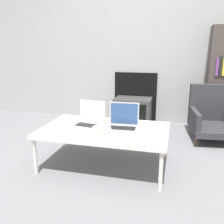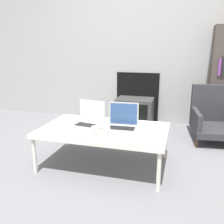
{
  "view_description": "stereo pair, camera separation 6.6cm",
  "coord_description": "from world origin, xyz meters",
  "px_view_note": "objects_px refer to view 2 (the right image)",
  "views": [
    {
      "loc": [
        0.67,
        -2.11,
        1.19
      ],
      "look_at": [
        0.0,
        0.48,
        0.49
      ],
      "focal_mm": 40.0,
      "sensor_mm": 36.0,
      "label": 1
    },
    {
      "loc": [
        0.73,
        -2.09,
        1.19
      ],
      "look_at": [
        0.0,
        0.48,
        0.49
      ],
      "focal_mm": 40.0,
      "sensor_mm": 36.0,
      "label": 2
    }
  ],
  "objects_px": {
    "headphones": "(100,129)",
    "armchair": "(213,117)",
    "phone": "(118,134)",
    "tv": "(135,111)",
    "laptop_right": "(123,123)",
    "laptop_left": "(89,120)"
  },
  "relations": [
    {
      "from": "laptop_left",
      "to": "armchair",
      "type": "height_order",
      "value": "armchair"
    },
    {
      "from": "laptop_left",
      "to": "phone",
      "type": "bearing_deg",
      "value": -19.68
    },
    {
      "from": "tv",
      "to": "headphones",
      "type": "bearing_deg",
      "value": -91.53
    },
    {
      "from": "laptop_right",
      "to": "phone",
      "type": "bearing_deg",
      "value": -91.1
    },
    {
      "from": "tv",
      "to": "armchair",
      "type": "xyz_separation_m",
      "value": [
        1.11,
        -0.34,
        0.09
      ]
    },
    {
      "from": "laptop_left",
      "to": "laptop_right",
      "type": "distance_m",
      "value": 0.36
    },
    {
      "from": "laptop_right",
      "to": "tv",
      "type": "xyz_separation_m",
      "value": [
        -0.15,
        1.43,
        -0.25
      ]
    },
    {
      "from": "tv",
      "to": "armchair",
      "type": "height_order",
      "value": "armchair"
    },
    {
      "from": "phone",
      "to": "tv",
      "type": "distance_m",
      "value": 1.65
    },
    {
      "from": "phone",
      "to": "armchair",
      "type": "height_order",
      "value": "armchair"
    },
    {
      "from": "laptop_left",
      "to": "laptop_right",
      "type": "xyz_separation_m",
      "value": [
        0.36,
        0.0,
        0.0
      ]
    },
    {
      "from": "laptop_right",
      "to": "laptop_left",
      "type": "bearing_deg",
      "value": 176.57
    },
    {
      "from": "phone",
      "to": "armchair",
      "type": "distance_m",
      "value": 1.6
    },
    {
      "from": "laptop_right",
      "to": "armchair",
      "type": "bearing_deg",
      "value": 44.8
    },
    {
      "from": "armchair",
      "to": "laptop_left",
      "type": "bearing_deg",
      "value": -147.69
    },
    {
      "from": "armchair",
      "to": "tv",
      "type": "bearing_deg",
      "value": 155.72
    },
    {
      "from": "headphones",
      "to": "armchair",
      "type": "height_order",
      "value": "armchair"
    },
    {
      "from": "laptop_left",
      "to": "headphones",
      "type": "bearing_deg",
      "value": -31.45
    },
    {
      "from": "laptop_left",
      "to": "armchair",
      "type": "relative_size",
      "value": 0.47
    },
    {
      "from": "headphones",
      "to": "armchair",
      "type": "relative_size",
      "value": 0.28
    },
    {
      "from": "laptop_right",
      "to": "armchair",
      "type": "height_order",
      "value": "armchair"
    },
    {
      "from": "tv",
      "to": "armchair",
      "type": "relative_size",
      "value": 0.79
    }
  ]
}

